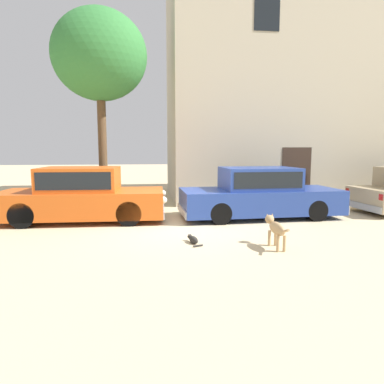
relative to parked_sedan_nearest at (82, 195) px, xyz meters
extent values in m
plane|color=#CCB78E|center=(2.64, -1.19, -0.75)|extent=(80.00, 80.00, 0.00)
cube|color=#D15619|center=(0.01, 0.00, -0.24)|extent=(4.57, 1.94, 0.72)
cube|color=#D15619|center=(-0.03, 0.00, 0.45)|extent=(2.12, 1.63, 0.66)
cube|color=black|center=(-0.03, 0.00, 0.46)|extent=(1.95, 1.65, 0.46)
cube|color=#999BA0|center=(2.25, -0.06, -0.49)|extent=(0.17, 1.80, 0.20)
cube|color=#999BA0|center=(-2.23, 0.06, -0.49)|extent=(0.17, 1.80, 0.20)
sphere|color=silver|center=(2.30, 0.68, -0.08)|extent=(0.20, 0.20, 0.20)
sphere|color=silver|center=(2.26, -0.79, -0.08)|extent=(0.20, 0.20, 0.20)
cube|color=red|center=(-2.21, 0.85, -0.06)|extent=(0.04, 0.18, 0.18)
cylinder|color=black|center=(1.39, 0.78, -0.41)|extent=(0.67, 0.22, 0.67)
cylinder|color=black|center=(1.35, -0.85, -0.41)|extent=(0.67, 0.22, 0.67)
cylinder|color=black|center=(-1.32, 0.85, -0.41)|extent=(0.67, 0.22, 0.67)
cylinder|color=black|center=(-1.36, -0.78, -0.41)|extent=(0.67, 0.22, 0.67)
cube|color=navy|center=(5.16, -0.13, -0.25)|extent=(4.72, 1.94, 0.70)
cube|color=navy|center=(5.12, -0.13, 0.42)|extent=(2.19, 1.61, 0.64)
cube|color=black|center=(5.12, -0.13, 0.43)|extent=(2.02, 1.63, 0.45)
cube|color=#999BA0|center=(7.47, -0.05, -0.49)|extent=(0.18, 1.75, 0.20)
cube|color=#999BA0|center=(2.86, -0.21, -0.49)|extent=(0.18, 1.75, 0.20)
sphere|color=silver|center=(7.48, 0.66, -0.09)|extent=(0.20, 0.20, 0.20)
sphere|color=silver|center=(7.52, -0.76, -0.09)|extent=(0.20, 0.20, 0.20)
cube|color=red|center=(2.83, 0.56, -0.07)|extent=(0.05, 0.18, 0.18)
cube|color=red|center=(2.88, -0.98, -0.07)|extent=(0.05, 0.18, 0.18)
cylinder|color=black|center=(6.53, 0.71, -0.45)|extent=(0.61, 0.22, 0.60)
cylinder|color=black|center=(6.59, -0.88, -0.45)|extent=(0.61, 0.22, 0.60)
cylinder|color=black|center=(3.74, 0.61, -0.45)|extent=(0.61, 0.22, 0.60)
cylinder|color=black|center=(3.79, -0.97, -0.45)|extent=(0.61, 0.22, 0.60)
cube|color=#999BA0|center=(8.51, -0.11, -0.49)|extent=(0.21, 1.76, 0.20)
cube|color=red|center=(8.47, 0.67, -0.10)|extent=(0.05, 0.18, 0.18)
cube|color=red|center=(8.54, -0.88, -0.10)|extent=(0.05, 0.18, 0.18)
cylinder|color=black|center=(9.34, 0.73, -0.44)|extent=(0.63, 0.23, 0.62)
cube|color=#BCB299|center=(9.10, 4.75, 4.15)|extent=(12.59, 5.59, 9.79)
cube|color=#38281E|center=(7.22, 1.95, 0.30)|extent=(1.10, 0.02, 2.10)
cube|color=black|center=(5.96, 1.95, 5.86)|extent=(0.90, 0.02, 1.10)
cylinder|color=tan|center=(4.38, -3.12, -0.58)|extent=(0.06, 0.06, 0.33)
cylinder|color=tan|center=(4.52, -3.11, -0.58)|extent=(0.06, 0.06, 0.33)
cylinder|color=tan|center=(4.40, -3.55, -0.58)|extent=(0.06, 0.06, 0.33)
cylinder|color=tan|center=(4.53, -3.54, -0.58)|extent=(0.06, 0.06, 0.33)
ellipsoid|color=tan|center=(4.46, -3.33, -0.33)|extent=(0.20, 0.67, 0.26)
sphere|color=tan|center=(4.44, -2.93, -0.22)|extent=(0.19, 0.19, 0.19)
cone|color=tan|center=(4.44, -2.83, -0.23)|extent=(0.11, 0.11, 0.10)
cone|color=tan|center=(4.39, -2.93, -0.13)|extent=(0.07, 0.07, 0.09)
cone|color=tan|center=(4.50, -2.93, -0.13)|extent=(0.07, 0.07, 0.09)
cylinder|color=tan|center=(4.47, -3.75, -0.28)|extent=(0.06, 0.24, 0.13)
ellipsoid|color=#2D2B28|center=(2.83, -2.72, -0.67)|extent=(0.23, 0.38, 0.15)
sphere|color=#2D2B28|center=(2.77, -2.52, -0.65)|extent=(0.10, 0.10, 0.10)
cone|color=#2D2B28|center=(2.75, -2.53, -0.61)|extent=(0.04, 0.04, 0.04)
cone|color=#2D2B28|center=(2.80, -2.51, -0.61)|extent=(0.04, 0.04, 0.04)
cylinder|color=#2D2B28|center=(2.89, -3.00, -0.72)|extent=(0.22, 0.11, 0.04)
cylinder|color=brown|center=(0.31, 2.20, 1.23)|extent=(0.29, 0.29, 3.96)
ellipsoid|color=#337A38|center=(0.31, 2.20, 4.39)|extent=(3.14, 2.82, 2.98)
camera|label=1|loc=(1.92, -9.73, 1.25)|focal=31.44mm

